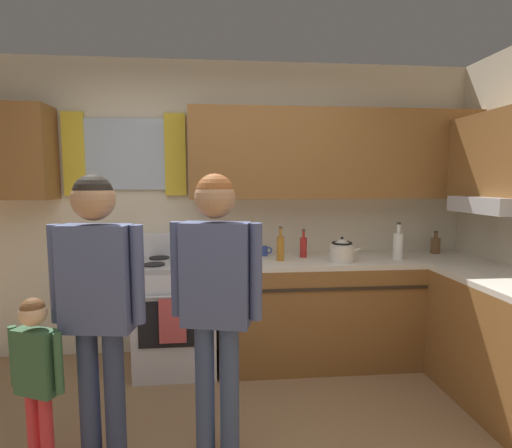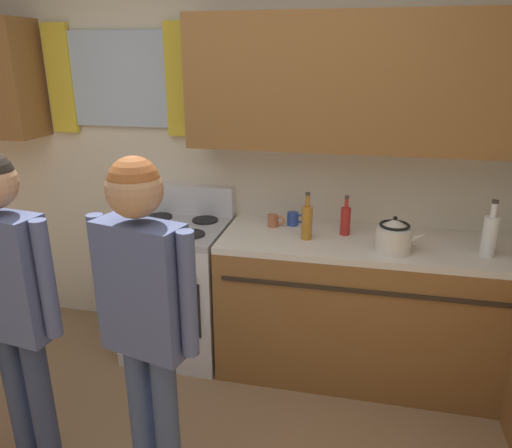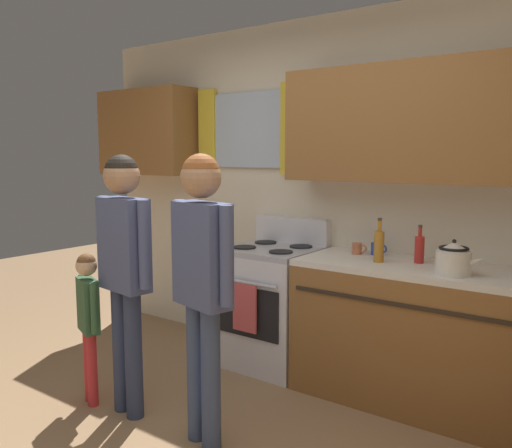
% 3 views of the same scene
% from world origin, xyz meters
% --- Properties ---
extents(back_wall_unit, '(4.60, 0.42, 2.60)m').
position_xyz_m(back_wall_unit, '(0.09, 1.81, 1.50)').
color(back_wall_unit, beige).
rests_on(back_wall_unit, ground).
extents(stove_oven, '(0.64, 0.67, 1.10)m').
position_xyz_m(stove_oven, '(-0.32, 1.54, 0.47)').
color(stove_oven, silver).
rests_on(stove_oven, ground).
extents(bottle_oil_amber, '(0.06, 0.06, 0.29)m').
position_xyz_m(bottle_oil_amber, '(0.53, 1.49, 1.01)').
color(bottle_oil_amber, '#B27223').
rests_on(bottle_oil_amber, kitchen_counter_run).
extents(bottle_sauce_red, '(0.06, 0.06, 0.25)m').
position_xyz_m(bottle_sauce_red, '(0.75, 1.62, 0.99)').
color(bottle_sauce_red, red).
rests_on(bottle_sauce_red, kitchen_counter_run).
extents(cup_terracotta, '(0.11, 0.07, 0.08)m').
position_xyz_m(cup_terracotta, '(0.30, 1.67, 0.94)').
color(cup_terracotta, '#B76642').
rests_on(cup_terracotta, kitchen_counter_run).
extents(mug_cobalt_blue, '(0.11, 0.07, 0.08)m').
position_xyz_m(mug_cobalt_blue, '(0.42, 1.72, 0.94)').
color(mug_cobalt_blue, '#2D479E').
rests_on(mug_cobalt_blue, kitchen_counter_run).
extents(stovetop_kettle, '(0.27, 0.20, 0.21)m').
position_xyz_m(stovetop_kettle, '(1.03, 1.40, 1.00)').
color(stovetop_kettle, silver).
rests_on(stovetop_kettle, kitchen_counter_run).
extents(adult_holding_child, '(0.49, 0.21, 1.59)m').
position_xyz_m(adult_holding_child, '(-0.60, 0.37, 1.00)').
color(adult_holding_child, '#2D3856').
rests_on(adult_holding_child, ground).
extents(adult_in_plaid, '(0.48, 0.23, 1.59)m').
position_xyz_m(adult_in_plaid, '(0.01, 0.38, 1.00)').
color(adult_in_plaid, '#38476B').
rests_on(adult_in_plaid, ground).
extents(small_child, '(0.31, 0.17, 0.98)m').
position_xyz_m(small_child, '(-0.90, 0.32, 0.61)').
color(small_child, red).
rests_on(small_child, ground).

